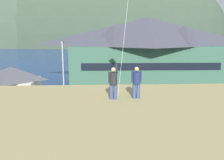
{
  "coord_description": "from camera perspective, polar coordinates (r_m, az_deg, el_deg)",
  "views": [
    {
      "loc": [
        -1.03,
        -20.8,
        9.78
      ],
      "look_at": [
        0.21,
        9.0,
        3.22
      ],
      "focal_mm": 40.23,
      "sensor_mm": 36.0,
      "label": 1
    }
  ],
  "objects": [
    {
      "name": "far_hill_east_peak",
      "position": [
        134.49,
        -16.14,
        7.75
      ],
      "size": [
        129.7,
        48.53,
        78.99
      ],
      "primitive_type": "ellipsoid",
      "color": "#42513D",
      "rests_on": "ground"
    },
    {
      "name": "moored_boat_wharfside",
      "position": [
        56.84,
        -5.34,
        3.18
      ],
      "size": [
        2.08,
        5.62,
        2.16
      ],
      "color": "silver",
      "rests_on": "ground"
    },
    {
      "name": "parking_light_pole",
      "position": [
        32.16,
        -11.04,
        2.74
      ],
      "size": [
        0.24,
        0.78,
        7.73
      ],
      "color": "#ADADB2",
      "rests_on": "parking_lot_pad"
    },
    {
      "name": "person_kite_flyer",
      "position": [
        13.36,
        0.31,
        -0.45
      ],
      "size": [
        0.51,
        0.66,
        1.86
      ],
      "color": "#384770",
      "rests_on": "grassy_hill_foreground"
    },
    {
      "name": "storage_shed_waterside",
      "position": [
        45.38,
        -1.26,
        2.73
      ],
      "size": [
        5.64,
        4.45,
        4.15
      ],
      "color": "#474C56",
      "rests_on": "ground"
    },
    {
      "name": "storage_shed_near_lot",
      "position": [
        31.01,
        -21.74,
        -1.74
      ],
      "size": [
        6.13,
        4.81,
        5.16
      ],
      "color": "beige",
      "rests_on": "ground"
    },
    {
      "name": "parked_car_front_row_end",
      "position": [
        28.6,
        -10.15,
        -5.54
      ],
      "size": [
        4.27,
        2.19,
        1.82
      ],
      "color": "silver",
      "rests_on": "parking_lot_pad"
    },
    {
      "name": "bay_water",
      "position": [
        81.39,
        -1.65,
        5.5
      ],
      "size": [
        360.0,
        84.0,
        0.03
      ],
      "primitive_type": "cube",
      "color": "navy",
      "rests_on": "ground"
    },
    {
      "name": "parking_lot_pad",
      "position": [
        27.59,
        -0.09,
        -8.25
      ],
      "size": [
        40.0,
        20.0,
        0.1
      ],
      "primitive_type": "cube",
      "color": "gray",
      "rests_on": "ground"
    },
    {
      "name": "parked_car_lone_by_shed",
      "position": [
        22.74,
        -11.38,
        -10.38
      ],
      "size": [
        4.22,
        2.09,
        1.82
      ],
      "color": "#236633",
      "rests_on": "parking_lot_pad"
    },
    {
      "name": "parked_car_front_row_silver",
      "position": [
        29.46,
        -0.4,
        -4.8
      ],
      "size": [
        4.31,
        2.27,
        1.82
      ],
      "color": "black",
      "rests_on": "parking_lot_pad"
    },
    {
      "name": "parked_car_front_row_red",
      "position": [
        30.06,
        13.43,
        -4.8
      ],
      "size": [
        4.33,
        2.33,
        1.82
      ],
      "color": "navy",
      "rests_on": "parking_lot_pad"
    },
    {
      "name": "wharf_dock",
      "position": [
        56.75,
        -2.12,
        2.83
      ],
      "size": [
        3.2,
        15.75,
        0.7
      ],
      "color": "#70604C",
      "rests_on": "ground"
    },
    {
      "name": "ground_plane",
      "position": [
        23.0,
        0.42,
        -12.75
      ],
      "size": [
        600.0,
        600.0,
        0.0
      ],
      "primitive_type": "plane",
      "color": "#66604C"
    },
    {
      "name": "person_companion",
      "position": [
        13.59,
        5.57,
        -0.35
      ],
      "size": [
        0.55,
        0.4,
        1.74
      ],
      "color": "#384770",
      "rests_on": "grassy_hill_foreground"
    },
    {
      "name": "far_hill_center_saddle",
      "position": [
        132.31,
        -4.02,
        8.13
      ],
      "size": [
        140.97,
        57.6,
        89.94
      ],
      "primitive_type": "ellipsoid",
      "color": "#3D4C38",
      "rests_on": "ground"
    },
    {
      "name": "parked_car_back_row_right",
      "position": [
        24.04,
        0.63,
        -8.85
      ],
      "size": [
        4.32,
        2.3,
        1.82
      ],
      "color": "silver",
      "rests_on": "parking_lot_pad"
    },
    {
      "name": "harbor_lodge",
      "position": [
        42.9,
        7.88,
        7.04
      ],
      "size": [
        26.68,
        11.22,
        11.01
      ],
      "color": "#38604C",
      "rests_on": "ground"
    },
    {
      "name": "parked_car_mid_row_near",
      "position": [
        24.25,
        22.79,
        -9.68
      ],
      "size": [
        4.22,
        2.1,
        1.82
      ],
      "color": "#B28923",
      "rests_on": "parking_lot_pad"
    }
  ]
}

